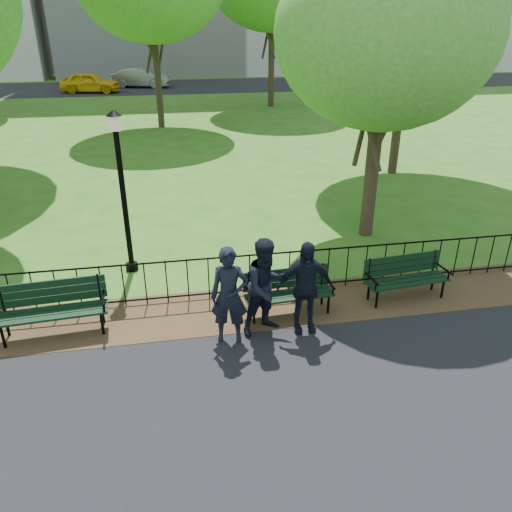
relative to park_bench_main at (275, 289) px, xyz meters
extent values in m
plane|color=#2B631A|center=(-0.52, -1.16, -0.58)|extent=(120.00, 120.00, 0.00)
cube|color=#3E2F19|center=(-0.52, 0.34, -0.57)|extent=(60.00, 1.60, 0.01)
cube|color=black|center=(-0.52, 33.84, -0.57)|extent=(70.00, 9.00, 0.01)
cylinder|color=black|center=(-0.52, 0.84, 0.30)|extent=(24.00, 0.04, 0.04)
cylinder|color=black|center=(-0.52, 0.84, -0.46)|extent=(24.00, 0.04, 0.04)
cylinder|color=black|center=(-0.52, 0.84, -0.13)|extent=(0.02, 0.02, 0.90)
cube|color=black|center=(0.28, 0.01, -0.17)|extent=(1.66, 0.54, 0.04)
cube|color=black|center=(0.26, 0.24, 0.14)|extent=(1.63, 0.14, 0.41)
cylinder|color=black|center=(-0.42, -0.20, -0.38)|extent=(0.05, 0.05, 0.41)
cylinder|color=black|center=(0.99, -0.11, -0.38)|extent=(0.05, 0.05, 0.41)
cylinder|color=black|center=(-0.44, 0.12, -0.38)|extent=(0.05, 0.05, 0.41)
cylinder|color=black|center=(0.97, 0.22, -0.38)|extent=(0.05, 0.05, 0.41)
cylinder|color=black|center=(-0.49, -0.04, -0.01)|extent=(0.07, 0.51, 0.04)
cylinder|color=black|center=(1.05, 0.06, -0.01)|extent=(0.07, 0.51, 0.04)
ellipsoid|color=black|center=(-0.32, -0.12, 0.06)|extent=(0.40, 0.30, 0.43)
cube|color=black|center=(-3.86, 0.06, -0.12)|extent=(1.86, 0.62, 0.04)
cube|color=black|center=(-3.88, 0.33, 0.23)|extent=(1.83, 0.17, 0.46)
cylinder|color=black|center=(-4.64, -0.18, -0.35)|extent=(0.05, 0.05, 0.46)
cylinder|color=black|center=(-3.06, -0.06, -0.35)|extent=(0.05, 0.05, 0.46)
cylinder|color=black|center=(-4.67, 0.19, -0.35)|extent=(0.05, 0.05, 0.46)
cylinder|color=black|center=(-3.09, 0.31, -0.35)|extent=(0.05, 0.05, 0.46)
cylinder|color=black|center=(-3.00, 0.13, 0.06)|extent=(0.08, 0.57, 0.04)
cube|color=black|center=(2.64, 0.14, -0.17)|extent=(1.68, 0.60, 0.04)
cube|color=black|center=(2.62, 0.37, 0.15)|extent=(1.64, 0.19, 0.41)
cylinder|color=black|center=(1.95, -0.10, -0.37)|extent=(0.05, 0.05, 0.41)
cylinder|color=black|center=(3.37, 0.04, -0.37)|extent=(0.05, 0.05, 0.41)
cylinder|color=black|center=(1.92, 0.23, -0.37)|extent=(0.05, 0.05, 0.41)
cylinder|color=black|center=(3.34, 0.37, -0.37)|extent=(0.05, 0.05, 0.41)
cylinder|color=black|center=(1.87, 0.06, 0.00)|extent=(0.09, 0.51, 0.04)
cylinder|color=black|center=(3.42, 0.21, 0.00)|extent=(0.09, 0.51, 0.04)
cylinder|color=black|center=(-2.67, 2.39, -0.50)|extent=(0.27, 0.27, 0.15)
cylinder|color=black|center=(-2.67, 2.39, 0.96)|extent=(0.12, 0.12, 3.07)
cube|color=beige|center=(-2.67, 2.39, 2.59)|extent=(0.21, 0.21, 0.29)
cone|color=black|center=(-2.67, 2.39, 2.78)|extent=(0.31, 0.31, 0.12)
cylinder|color=#2D2116|center=(3.10, 3.35, 0.86)|extent=(0.33, 0.33, 2.88)
ellipsoid|color=#418929|center=(3.10, 3.35, 4.11)|extent=(4.84, 4.84, 4.12)
cylinder|color=#2D2116|center=(6.09, 8.45, 1.47)|extent=(0.30, 0.30, 4.10)
cylinder|color=#2D2116|center=(-1.87, 18.04, 1.48)|extent=(0.32, 0.32, 4.13)
cylinder|color=#2D2116|center=(4.80, 23.27, 1.65)|extent=(0.36, 0.36, 4.47)
imported|color=black|center=(-0.90, -0.59, 0.29)|extent=(0.69, 0.52, 1.71)
imported|color=black|center=(-0.25, -0.43, 0.31)|extent=(0.95, 0.71, 1.75)
imported|color=black|center=(0.40, -0.50, 0.27)|extent=(0.99, 0.42, 1.68)
imported|color=yellow|center=(-6.73, 31.38, 0.14)|extent=(4.38, 2.41, 1.41)
imported|color=#929398|center=(-3.23, 33.70, 0.14)|extent=(4.56, 2.63, 1.42)
imported|color=black|center=(11.71, 32.99, 0.17)|extent=(5.51, 3.50, 1.49)
camera|label=1|loc=(-1.74, -7.66, 4.45)|focal=35.00mm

